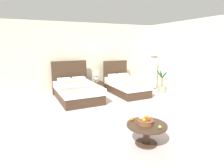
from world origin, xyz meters
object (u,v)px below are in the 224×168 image
(potted_palm, at_px, (162,87))
(vase, at_px, (93,81))
(coffee_table, at_px, (147,130))
(loose_apple, at_px, (160,127))
(floor_lamp_corner, at_px, (154,73))
(nightstand, at_px, (97,87))
(fruit_bowl, at_px, (145,121))
(loose_orange, at_px, (132,119))
(bed_near_window, at_px, (77,91))
(table_lamp, at_px, (96,76))
(bed_near_corner, at_px, (126,86))

(potted_palm, bearing_deg, vase, 156.90)
(coffee_table, distance_m, loose_apple, 0.33)
(coffee_table, xyz_separation_m, potted_palm, (2.98, 3.27, -0.06))
(potted_palm, bearing_deg, floor_lamp_corner, 79.28)
(nightstand, xyz_separation_m, floor_lamp_corner, (2.62, -0.36, 0.50))
(nightstand, distance_m, loose_apple, 4.72)
(fruit_bowl, bearing_deg, coffee_table, -60.43)
(fruit_bowl, bearing_deg, loose_orange, 123.55)
(vase, xyz_separation_m, coffee_table, (-0.36, -4.38, -0.20))
(coffee_table, bearing_deg, vase, 85.25)
(loose_apple, height_order, potted_palm, potted_palm)
(bed_near_window, bearing_deg, table_lamp, 34.36)
(nightstand, height_order, loose_orange, loose_orange)
(nightstand, relative_size, vase, 3.78)
(nightstand, distance_m, vase, 0.33)
(bed_near_corner, distance_m, loose_apple, 4.26)
(nightstand, xyz_separation_m, vase, (-0.15, -0.04, 0.29))
(bed_near_corner, height_order, fruit_bowl, bed_near_corner)
(table_lamp, bearing_deg, fruit_bowl, -96.98)
(fruit_bowl, distance_m, loose_orange, 0.29)
(fruit_bowl, bearing_deg, vase, 84.89)
(bed_near_corner, distance_m, coffee_table, 4.05)
(bed_near_window, relative_size, nightstand, 4.40)
(loose_orange, bearing_deg, bed_near_corner, 63.68)
(table_lamp, distance_m, coffee_table, 4.49)
(bed_near_window, height_order, coffee_table, bed_near_window)
(bed_near_window, distance_m, floor_lamp_corner, 3.67)
(nightstand, distance_m, coffee_table, 4.46)
(floor_lamp_corner, bearing_deg, loose_apple, -124.96)
(coffee_table, bearing_deg, potted_palm, 47.59)
(table_lamp, height_order, coffee_table, table_lamp)
(bed_near_corner, bearing_deg, loose_apple, -109.55)
(bed_near_window, relative_size, loose_orange, 28.35)
(fruit_bowl, relative_size, potted_palm, 0.36)
(loose_apple, height_order, floor_lamp_corner, floor_lamp_corner)
(vase, height_order, potted_palm, potted_palm)
(nightstand, height_order, vase, vase)
(fruit_bowl, xyz_separation_m, floor_lamp_corner, (3.16, 4.02, 0.23))
(nightstand, bearing_deg, loose_apple, -94.97)
(bed_near_window, relative_size, bed_near_corner, 1.05)
(vase, bearing_deg, nightstand, 14.89)
(bed_near_corner, relative_size, floor_lamp_corner, 1.44)
(bed_near_window, bearing_deg, coffee_table, -82.39)
(floor_lamp_corner, bearing_deg, table_lamp, 171.66)
(loose_apple, bearing_deg, bed_near_window, 98.59)
(nightstand, bearing_deg, coffee_table, -96.64)
(fruit_bowl, distance_m, potted_palm, 4.42)
(table_lamp, height_order, vase, table_lamp)
(coffee_table, height_order, loose_apple, loose_apple)
(loose_apple, bearing_deg, fruit_bowl, 112.57)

